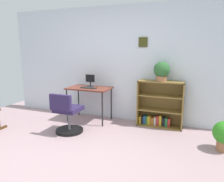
# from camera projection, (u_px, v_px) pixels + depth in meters

# --- Properties ---
(ground_plane) EXTENTS (6.24, 6.24, 0.00)m
(ground_plane) POSITION_uv_depth(u_px,v_px,m) (60.00, 162.00, 2.99)
(ground_plane) COLOR #A5888C
(wall_back) EXTENTS (5.20, 0.12, 2.46)m
(wall_back) POSITION_uv_depth(u_px,v_px,m) (114.00, 64.00, 4.71)
(wall_back) COLOR silver
(wall_back) RESTS_ON ground_plane
(desk) EXTENTS (0.92, 0.57, 0.74)m
(desk) POSITION_uv_depth(u_px,v_px,m) (89.00, 90.00, 4.60)
(desk) COLOR brown
(desk) RESTS_ON ground_plane
(monitor) EXTENTS (0.21, 0.16, 0.27)m
(monitor) POSITION_uv_depth(u_px,v_px,m) (90.00, 81.00, 4.67)
(monitor) COLOR #262628
(monitor) RESTS_ON desk
(keyboard) EXTENTS (0.34, 0.14, 0.02)m
(keyboard) POSITION_uv_depth(u_px,v_px,m) (89.00, 88.00, 4.50)
(keyboard) COLOR #232527
(keyboard) RESTS_ON desk
(office_chair) EXTENTS (0.52, 0.55, 0.78)m
(office_chair) POSITION_uv_depth(u_px,v_px,m) (67.00, 116.00, 3.96)
(office_chair) COLOR black
(office_chair) RESTS_ON ground_plane
(bookshelf_low) EXTENTS (0.90, 0.30, 0.94)m
(bookshelf_low) POSITION_uv_depth(u_px,v_px,m) (160.00, 106.00, 4.32)
(bookshelf_low) COLOR olive
(bookshelf_low) RESTS_ON ground_plane
(potted_plant_on_shelf) EXTENTS (0.31, 0.31, 0.38)m
(potted_plant_on_shelf) POSITION_uv_depth(u_px,v_px,m) (162.00, 71.00, 4.12)
(potted_plant_on_shelf) COLOR #9E6642
(potted_plant_on_shelf) RESTS_ON bookshelf_low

